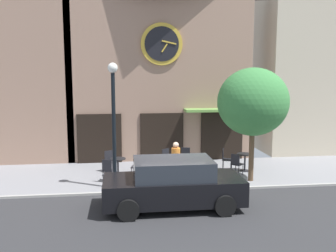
{
  "coord_description": "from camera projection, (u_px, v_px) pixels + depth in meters",
  "views": [
    {
      "loc": [
        -1.93,
        -12.67,
        4.19
      ],
      "look_at": [
        -0.04,
        2.4,
        2.02
      ],
      "focal_mm": 39.97,
      "sensor_mm": 36.0,
      "label": 1
    }
  ],
  "objects": [
    {
      "name": "parked_car_black",
      "position": [
        173.0,
        184.0,
        11.62
      ],
      "size": [
        4.31,
        2.03,
        1.55
      ],
      "color": "black",
      "rests_on": "ground_plane"
    },
    {
      "name": "ground_plane",
      "position": [
        179.0,
        196.0,
        12.9
      ],
      "size": [
        26.67,
        10.38,
        0.13
      ],
      "color": "gray"
    },
    {
      "name": "pedestrian_orange",
      "position": [
        176.0,
        164.0,
        13.81
      ],
      "size": [
        0.34,
        0.34,
        1.67
      ],
      "color": "#2D2D38",
      "rests_on": "ground_plane"
    },
    {
      "name": "street_tree",
      "position": [
        253.0,
        102.0,
        14.22
      ],
      "size": [
        2.74,
        2.46,
        4.39
      ],
      "color": "brown",
      "rests_on": "ground_plane"
    },
    {
      "name": "cafe_chair_facing_wall",
      "position": [
        167.0,
        157.0,
        16.3
      ],
      "size": [
        0.56,
        0.56,
        0.9
      ],
      "color": "black",
      "rests_on": "ground_plane"
    },
    {
      "name": "cafe_table_leftmost",
      "position": [
        118.0,
        164.0,
        15.17
      ],
      "size": [
        0.64,
        0.64,
        0.75
      ],
      "color": "black",
      "rests_on": "ground_plane"
    },
    {
      "name": "neighbor_building_left",
      "position": [
        5.0,
        28.0,
        18.08
      ],
      "size": [
        6.67,
        3.87,
        12.65
      ],
      "color": "#9E7A66",
      "rests_on": "ground_plane"
    },
    {
      "name": "cafe_chair_under_awning",
      "position": [
        108.0,
        169.0,
        14.4
      ],
      "size": [
        0.5,
        0.5,
        0.9
      ],
      "color": "black",
      "rests_on": "ground_plane"
    },
    {
      "name": "neighbor_building_right",
      "position": [
        323.0,
        23.0,
        19.66
      ],
      "size": [
        6.37,
        3.17,
        13.52
      ],
      "color": "beige",
      "rests_on": "ground_plane"
    },
    {
      "name": "cafe_chair_by_entrance",
      "position": [
        236.0,
        163.0,
        15.35
      ],
      "size": [
        0.57,
        0.57,
        0.9
      ],
      "color": "black",
      "rests_on": "ground_plane"
    },
    {
      "name": "cafe_chair_facing_street",
      "position": [
        138.0,
        165.0,
        14.96
      ],
      "size": [
        0.49,
        0.49,
        0.9
      ],
      "color": "black",
      "rests_on": "ground_plane"
    },
    {
      "name": "cafe_table_near_curb",
      "position": [
        181.0,
        161.0,
        15.72
      ],
      "size": [
        0.64,
        0.64,
        0.77
      ],
      "color": "black",
      "rests_on": "ground_plane"
    },
    {
      "name": "cafe_chair_mid_row",
      "position": [
        110.0,
        160.0,
        15.88
      ],
      "size": [
        0.55,
        0.55,
        0.9
      ],
      "color": "black",
      "rests_on": "ground_plane"
    },
    {
      "name": "cafe_table_center_left",
      "position": [
        245.0,
        159.0,
        16.0
      ],
      "size": [
        0.7,
        0.7,
        0.75
      ],
      "color": "black",
      "rests_on": "ground_plane"
    },
    {
      "name": "street_lamp",
      "position": [
        114.0,
        126.0,
        13.38
      ],
      "size": [
        0.36,
        0.36,
        4.54
      ],
      "color": "black",
      "rests_on": "ground_plane"
    },
    {
      "name": "clock_building",
      "position": [
        159.0,
        59.0,
        18.34
      ],
      "size": [
        8.79,
        3.36,
        9.4
      ],
      "color": "#9E7A66",
      "rests_on": "ground_plane"
    },
    {
      "name": "cafe_chair_corner",
      "position": [
        185.0,
        156.0,
        16.55
      ],
      "size": [
        0.5,
        0.5,
        0.9
      ],
      "color": "black",
      "rests_on": "ground_plane"
    },
    {
      "name": "cafe_chair_near_lamp",
      "position": [
        225.0,
        158.0,
        16.23
      ],
      "size": [
        0.51,
        0.51,
        0.9
      ],
      "color": "black",
      "rests_on": "ground_plane"
    }
  ]
}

